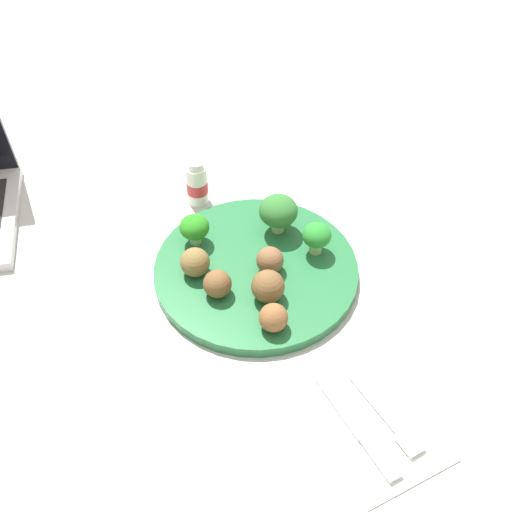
% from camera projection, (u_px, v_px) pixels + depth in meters
% --- Properties ---
extents(ground_plane, '(4.00, 4.00, 0.00)m').
position_uv_depth(ground_plane, '(256.00, 274.00, 0.87)').
color(ground_plane, '#B2B2AD').
extents(plate, '(0.28, 0.28, 0.02)m').
position_uv_depth(plate, '(256.00, 270.00, 0.86)').
color(plate, '#236638').
rests_on(plate, ground_plane).
extents(broccoli_floret_front_left, '(0.04, 0.04, 0.05)m').
position_uv_depth(broccoli_floret_front_left, '(317.00, 236.00, 0.86)').
color(broccoli_floret_front_left, '#92BC73').
rests_on(broccoli_floret_front_left, plate).
extents(broccoli_floret_front_right, '(0.05, 0.05, 0.06)m').
position_uv_depth(broccoli_floret_front_right, '(278.00, 211.00, 0.88)').
color(broccoli_floret_front_right, '#9BBA7C').
rests_on(broccoli_floret_front_right, plate).
extents(broccoli_floret_far_rim, '(0.04, 0.04, 0.05)m').
position_uv_depth(broccoli_floret_far_rim, '(194.00, 228.00, 0.87)').
color(broccoli_floret_far_rim, '#96C87C').
rests_on(broccoli_floret_far_rim, plate).
extents(meatball_mid_right, '(0.04, 0.04, 0.04)m').
position_uv_depth(meatball_mid_right, '(217.00, 284.00, 0.81)').
color(meatball_mid_right, brown).
rests_on(meatball_mid_right, plate).
extents(meatball_far_rim, '(0.04, 0.04, 0.04)m').
position_uv_depth(meatball_far_rim, '(268.00, 286.00, 0.80)').
color(meatball_far_rim, brown).
rests_on(meatball_far_rim, plate).
extents(meatball_back_right, '(0.04, 0.04, 0.04)m').
position_uv_depth(meatball_back_right, '(270.00, 260.00, 0.84)').
color(meatball_back_right, brown).
rests_on(meatball_back_right, plate).
extents(meatball_near_rim, '(0.04, 0.04, 0.04)m').
position_uv_depth(meatball_near_rim, '(273.00, 318.00, 0.77)').
color(meatball_near_rim, brown).
rests_on(meatball_near_rim, plate).
extents(meatball_center, '(0.04, 0.04, 0.04)m').
position_uv_depth(meatball_center, '(195.00, 262.00, 0.84)').
color(meatball_center, brown).
rests_on(meatball_center, plate).
extents(napkin, '(0.18, 0.13, 0.01)m').
position_uv_depth(napkin, '(370.00, 420.00, 0.71)').
color(napkin, white).
rests_on(napkin, ground_plane).
extents(fork, '(0.12, 0.03, 0.01)m').
position_uv_depth(fork, '(388.00, 416.00, 0.71)').
color(fork, silver).
rests_on(fork, napkin).
extents(knife, '(0.15, 0.03, 0.01)m').
position_uv_depth(knife, '(361.00, 429.00, 0.70)').
color(knife, silver).
rests_on(knife, napkin).
extents(yogurt_bottle, '(0.03, 0.03, 0.08)m').
position_uv_depth(yogurt_bottle, '(197.00, 184.00, 0.95)').
color(yogurt_bottle, white).
rests_on(yogurt_bottle, ground_plane).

